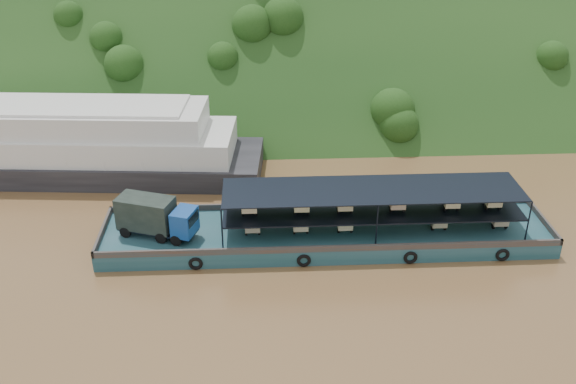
{
  "coord_description": "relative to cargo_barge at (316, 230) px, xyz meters",
  "views": [
    {
      "loc": [
        -4.3,
        -42.63,
        27.1
      ],
      "look_at": [
        -2.0,
        3.0,
        3.2
      ],
      "focal_mm": 40.0,
      "sensor_mm": 36.0,
      "label": 1
    }
  ],
  "objects": [
    {
      "name": "ground",
      "position": [
        -0.09,
        -0.52,
        -1.07
      ],
      "size": [
        160.0,
        160.0,
        0.0
      ],
      "primitive_type": "plane",
      "color": "brown",
      "rests_on": "ground"
    },
    {
      "name": "hillside",
      "position": [
        -0.09,
        35.48,
        -1.07
      ],
      "size": [
        140.0,
        39.6,
        39.6
      ],
      "primitive_type": "cube",
      "rotation": [
        0.79,
        0.0,
        0.0
      ],
      "color": "#143212",
      "rests_on": "ground"
    },
    {
      "name": "cargo_barge",
      "position": [
        0.0,
        0.0,
        0.0
      ],
      "size": [
        35.0,
        7.18,
        4.54
      ],
      "color": "#133D43",
      "rests_on": "ground"
    },
    {
      "name": "passenger_ferry",
      "position": [
        -21.36,
        13.76,
        1.94
      ],
      "size": [
        34.97,
        11.34,
        6.96
      ],
      "rotation": [
        0.0,
        0.0,
        -0.08
      ],
      "color": "black",
      "rests_on": "ground"
    }
  ]
}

